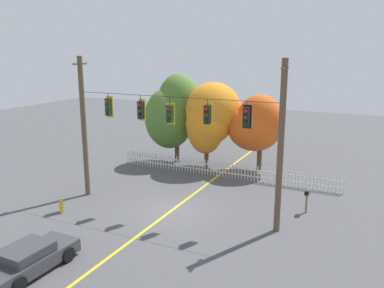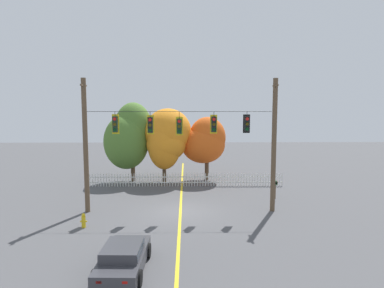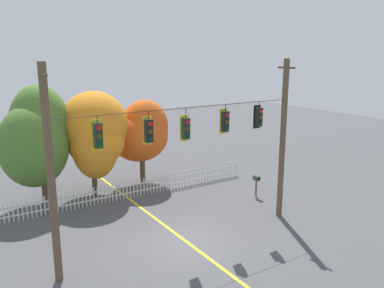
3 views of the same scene
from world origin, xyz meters
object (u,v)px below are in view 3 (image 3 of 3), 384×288
(autumn_maple_near_fence, at_px, (38,137))
(autumn_maple_mid, at_px, (95,134))
(traffic_signal_northbound_secondary, at_px, (98,135))
(roadside_mailbox, at_px, (256,179))
(traffic_signal_northbound_primary, at_px, (259,117))
(autumn_oak_far_east, at_px, (141,133))
(traffic_signal_westbound_side, at_px, (149,131))
(traffic_signal_southbound_primary, at_px, (225,121))
(traffic_signal_eastbound_side, at_px, (186,128))

(autumn_maple_near_fence, relative_size, autumn_maple_mid, 1.08)
(traffic_signal_northbound_secondary, distance_m, autumn_maple_mid, 8.93)
(autumn_maple_near_fence, height_order, roadside_mailbox, autumn_maple_near_fence)
(traffic_signal_northbound_primary, relative_size, autumn_maple_near_fence, 0.19)
(autumn_maple_mid, height_order, autumn_oak_far_east, autumn_maple_mid)
(traffic_signal_westbound_side, relative_size, traffic_signal_southbound_primary, 1.03)
(traffic_signal_southbound_primary, bearing_deg, autumn_oak_far_east, 90.44)
(traffic_signal_eastbound_side, bearing_deg, autumn_maple_near_fence, 116.77)
(traffic_signal_northbound_secondary, distance_m, autumn_maple_near_fence, 8.92)
(traffic_signal_northbound_primary, height_order, autumn_maple_mid, autumn_maple_mid)
(traffic_signal_southbound_primary, distance_m, autumn_maple_near_fence, 11.05)
(traffic_signal_northbound_primary, bearing_deg, traffic_signal_northbound_secondary, 180.00)
(traffic_signal_eastbound_side, relative_size, traffic_signal_southbound_primary, 1.07)
(traffic_signal_northbound_secondary, height_order, traffic_signal_southbound_primary, same)
(traffic_signal_northbound_secondary, distance_m, traffic_signal_eastbound_side, 3.92)
(traffic_signal_eastbound_side, distance_m, autumn_oak_far_east, 9.33)
(traffic_signal_northbound_primary, height_order, autumn_maple_near_fence, autumn_maple_near_fence)
(traffic_signal_northbound_primary, distance_m, autumn_maple_near_fence, 12.36)
(traffic_signal_eastbound_side, relative_size, autumn_maple_near_fence, 0.21)
(traffic_signal_northbound_primary, relative_size, roadside_mailbox, 1.00)
(traffic_signal_northbound_primary, bearing_deg, autumn_maple_near_fence, 134.38)
(autumn_maple_near_fence, bearing_deg, roadside_mailbox, -27.77)
(traffic_signal_southbound_primary, relative_size, roadside_mailbox, 1.02)
(traffic_signal_northbound_primary, bearing_deg, autumn_oak_far_east, 103.29)
(traffic_signal_northbound_secondary, height_order, traffic_signal_westbound_side, same)
(traffic_signal_southbound_primary, bearing_deg, autumn_maple_mid, 111.96)
(traffic_signal_southbound_primary, height_order, autumn_maple_mid, autumn_maple_mid)
(traffic_signal_southbound_primary, height_order, autumn_maple_near_fence, autumn_maple_near_fence)
(traffic_signal_westbound_side, xyz_separation_m, traffic_signal_eastbound_side, (1.78, -0.00, -0.08))
(traffic_signal_northbound_primary, distance_m, autumn_maple_mid, 10.10)
(traffic_signal_eastbound_side, xyz_separation_m, autumn_maple_near_fence, (-4.42, 8.76, -1.44))
(traffic_signal_westbound_side, relative_size, traffic_signal_eastbound_side, 0.96)
(traffic_signal_eastbound_side, height_order, roadside_mailbox, traffic_signal_eastbound_side)
(autumn_maple_near_fence, height_order, autumn_maple_mid, autumn_maple_near_fence)
(autumn_oak_far_east, height_order, roadside_mailbox, autumn_oak_far_east)
(traffic_signal_westbound_side, distance_m, traffic_signal_northbound_primary, 5.93)
(autumn_maple_near_fence, xyz_separation_m, autumn_oak_far_east, (6.47, 0.14, -0.48))
(traffic_signal_westbound_side, bearing_deg, traffic_signal_southbound_primary, -0.00)
(traffic_signal_eastbound_side, bearing_deg, traffic_signal_northbound_secondary, 179.99)
(traffic_signal_westbound_side, bearing_deg, traffic_signal_northbound_secondary, 179.99)
(traffic_signal_northbound_secondary, bearing_deg, traffic_signal_southbound_primary, -0.00)
(traffic_signal_northbound_secondary, xyz_separation_m, traffic_signal_southbound_primary, (6.04, -0.00, -0.01))
(autumn_maple_near_fence, distance_m, autumn_maple_mid, 3.19)
(traffic_signal_southbound_primary, relative_size, autumn_maple_near_fence, 0.20)
(traffic_signal_eastbound_side, xyz_separation_m, traffic_signal_northbound_primary, (4.15, 0.00, 0.14))
(traffic_signal_northbound_secondary, bearing_deg, traffic_signal_eastbound_side, -0.01)
(traffic_signal_northbound_secondary, xyz_separation_m, roadside_mailbox, (10.68, 2.87, -4.42))
(traffic_signal_northbound_secondary, bearing_deg, autumn_maple_mid, 72.33)
(autumn_oak_far_east, bearing_deg, autumn_maple_near_fence, -178.79)
(traffic_signal_northbound_secondary, xyz_separation_m, autumn_maple_mid, (2.66, 8.37, -1.66))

